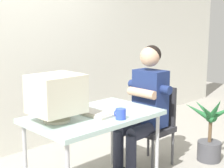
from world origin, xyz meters
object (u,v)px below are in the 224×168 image
object	(u,v)px
person_seated	(144,103)
desk_mug	(120,114)
potted_plant	(210,133)
desk	(94,120)
office_chair	(155,122)
crt_monitor	(57,94)
keyboard	(91,112)

from	to	relation	value
person_seated	desk_mug	bearing A→B (deg)	-156.36
potted_plant	desk	bearing A→B (deg)	164.69
desk	person_seated	distance (m)	0.72
desk	office_chair	distance (m)	0.92
crt_monitor	desk_mug	size ratio (longest dim) A/B	4.24
person_seated	desk_mug	xyz separation A→B (m)	(-0.66, -0.29, 0.07)
person_seated	crt_monitor	bearing A→B (deg)	177.76
potted_plant	desk_mug	distance (m)	1.44
desk_mug	office_chair	bearing A→B (deg)	18.95
office_chair	potted_plant	bearing A→B (deg)	-37.52
crt_monitor	potted_plant	size ratio (longest dim) A/B	0.54
desk	desk_mug	size ratio (longest dim) A/B	11.96
crt_monitor	desk	bearing A→B (deg)	-7.73
crt_monitor	desk_mug	bearing A→B (deg)	-37.62
desk	keyboard	world-z (taller)	keyboard
keyboard	office_chair	bearing A→B (deg)	-0.63
desk	crt_monitor	world-z (taller)	crt_monitor
crt_monitor	potted_plant	xyz separation A→B (m)	(1.78, -0.44, -0.65)
person_seated	office_chair	bearing A→B (deg)	0.00
crt_monitor	desk_mug	world-z (taller)	crt_monitor
crt_monitor	keyboard	xyz separation A→B (m)	(0.35, -0.03, -0.22)
office_chair	desk_mug	xyz separation A→B (m)	(-0.84, -0.29, 0.31)
crt_monitor	keyboard	size ratio (longest dim) A/B	0.94
desk	person_seated	size ratio (longest dim) A/B	0.90
office_chair	keyboard	bearing A→B (deg)	179.37
crt_monitor	person_seated	world-z (taller)	person_seated
keyboard	office_chair	world-z (taller)	office_chair
crt_monitor	person_seated	bearing A→B (deg)	-2.24
desk_mug	desk	bearing A→B (deg)	102.30
crt_monitor	office_chair	bearing A→B (deg)	-1.92
potted_plant	person_seated	bearing A→B (deg)	150.40
desk	desk_mug	distance (m)	0.30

